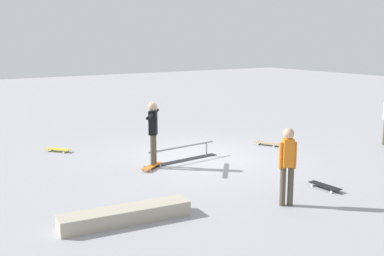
# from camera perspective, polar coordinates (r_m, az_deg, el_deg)

# --- Properties ---
(ground_plane) EXTENTS (60.00, 60.00, 0.00)m
(ground_plane) POSITION_cam_1_polar(r_m,az_deg,el_deg) (13.29, 0.72, -3.61)
(ground_plane) COLOR #9E9EA3
(grind_rail) EXTENTS (2.36, 0.46, 0.42)m
(grind_rail) POSITION_cam_1_polar(r_m,az_deg,el_deg) (12.92, -1.21, -3.22)
(grind_rail) COLOR black
(grind_rail) RESTS_ON ground_plane
(skate_ledge) EXTENTS (2.47, 0.75, 0.28)m
(skate_ledge) POSITION_cam_1_polar(r_m,az_deg,el_deg) (8.82, -8.08, -10.40)
(skate_ledge) COLOR #B2A893
(skate_ledge) RESTS_ON ground_plane
(skater_main) EXTENTS (0.94, 1.13, 1.72)m
(skater_main) POSITION_cam_1_polar(r_m,az_deg,el_deg) (12.13, -4.74, -0.21)
(skater_main) COLOR brown
(skater_main) RESTS_ON ground_plane
(skateboard_main) EXTENTS (0.78, 0.61, 0.09)m
(skateboard_main) POSITION_cam_1_polar(r_m,az_deg,el_deg) (12.20, -4.92, -4.62)
(skateboard_main) COLOR orange
(skateboard_main) RESTS_ON ground_plane
(bystander_orange_shirt) EXTENTS (0.35, 0.26, 1.59)m
(bystander_orange_shirt) POSITION_cam_1_polar(r_m,az_deg,el_deg) (9.53, 11.51, -4.08)
(bystander_orange_shirt) COLOR brown
(bystander_orange_shirt) RESTS_ON ground_plane
(loose_skateboard_yellow) EXTENTS (0.66, 0.75, 0.09)m
(loose_skateboard_yellow) POSITION_cam_1_polar(r_m,az_deg,el_deg) (14.51, -15.97, -2.50)
(loose_skateboard_yellow) COLOR yellow
(loose_skateboard_yellow) RESTS_ON ground_plane
(loose_skateboard_natural) EXTENTS (0.52, 0.81, 0.09)m
(loose_skateboard_natural) POSITION_cam_1_polar(r_m,az_deg,el_deg) (14.94, 9.07, -1.84)
(loose_skateboard_natural) COLOR tan
(loose_skateboard_natural) RESTS_ON ground_plane
(loose_skateboard_black) EXTENTS (0.28, 0.80, 0.09)m
(loose_skateboard_black) POSITION_cam_1_polar(r_m,az_deg,el_deg) (10.98, 15.81, -6.77)
(loose_skateboard_black) COLOR black
(loose_skateboard_black) RESTS_ON ground_plane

